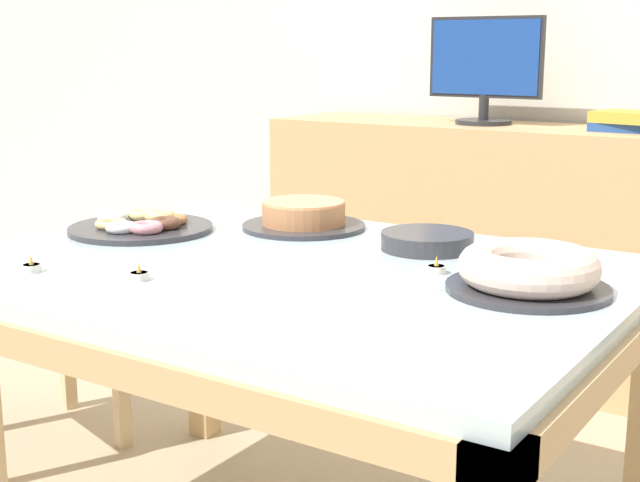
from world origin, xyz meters
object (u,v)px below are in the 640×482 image
Objects in this scene: pastry_platter at (141,225)px; plate_stack at (427,241)px; chair at (0,279)px; tealight_centre at (436,268)px; tealight_near_front at (139,275)px; book_stack at (628,121)px; computer_monitor at (485,71)px; cake_chocolate_round at (304,217)px; cake_golden_bundt at (529,271)px; tealight_right_edge at (32,267)px.

pastry_platter is 0.72m from plate_stack.
chair is 1.37m from tealight_centre.
tealight_near_front is at bearing -141.46° from tealight_centre.
computer_monitor is at bearing -179.84° from book_stack.
pastry_platter is (-0.32, -0.25, -0.02)m from cake_chocolate_round.
chair reaches higher than cake_chocolate_round.
plate_stack is at bearing 145.76° from cake_golden_bundt.
tealight_right_edge is at bearing -107.61° from cake_chocolate_round.
tealight_right_edge is at bearing -110.43° from book_stack.
plate_stack is (-0.11, -1.23, -0.19)m from book_stack.
cake_chocolate_round is (0.87, 0.27, 0.23)m from chair.
tealight_centre is (0.00, -1.42, -0.20)m from book_stack.
chair is 4.48× the size of plate_stack.
computer_monitor reaches higher than tealight_centre.
pastry_platter is (-1.01, 0.01, -0.03)m from cake_golden_bundt.
cake_golden_bundt is 7.70× the size of tealight_near_front.
computer_monitor reaches higher than cake_chocolate_round.
book_stack is at bearing 84.82° from plate_stack.
cake_chocolate_round is at bearing 173.29° from plate_stack.
cake_chocolate_round reaches higher than tealight_near_front.
plate_stack is 5.25× the size of tealight_right_edge.
computer_monitor is 10.60× the size of tealight_near_front.
tealight_centre is (0.11, -0.19, -0.01)m from plate_stack.
chair is 1.78m from computer_monitor.
tealight_near_front and tealight_right_edge have the same top height.
tealight_near_front is at bearing -88.52° from computer_monitor.
chair is at bearing 159.55° from tealight_near_front.
book_stack reaches higher than tealight_centre.
computer_monitor reaches higher than tealight_near_front.
cake_golden_bundt reaches higher than pastry_platter.
computer_monitor is 1.86× the size of book_stack.
cake_chocolate_round reaches higher than pastry_platter.
chair is 23.50× the size of tealight_right_edge.
cake_chocolate_round is at bearing -111.98° from book_stack.
chair is at bearing -132.69° from book_stack.
tealight_centre is (1.35, 0.04, 0.21)m from chair.
book_stack is 1.43m from tealight_centre.
cake_golden_bundt is 0.75m from tealight_near_front.
cake_chocolate_round is 0.41m from pastry_platter.
pastry_platter is at bearing 104.04° from tealight_right_edge.
computer_monitor is at bearing 78.61° from pastry_platter.
tealight_near_front is at bearing -122.30° from plate_stack.
book_stack is 5.71× the size of tealight_centre.
tealight_centre is at bearing 38.54° from tealight_near_front.
book_stack is 5.71× the size of tealight_near_front.
cake_golden_bundt is at bearing -81.90° from book_stack.
pastry_platter is at bearing 133.87° from tealight_near_front.
tealight_centre is (-0.20, 0.03, -0.03)m from cake_golden_bundt.
book_stack is at bearing 60.96° from pastry_platter.
tealight_centre is at bearing 1.75° from chair.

